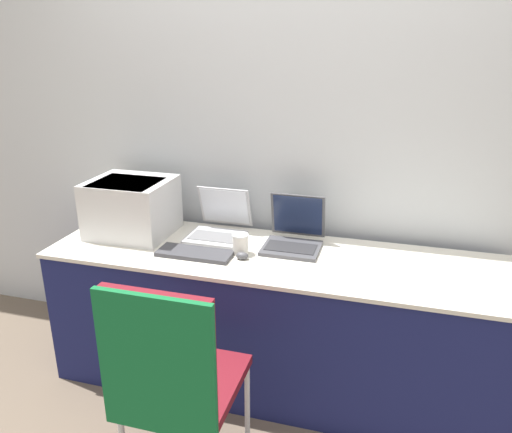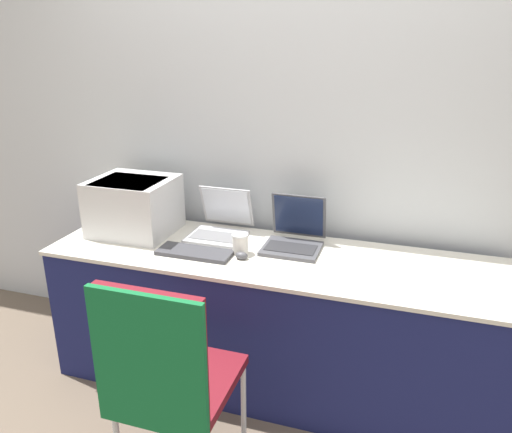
{
  "view_description": "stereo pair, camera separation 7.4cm",
  "coord_description": "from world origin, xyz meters",
  "px_view_note": "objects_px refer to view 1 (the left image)",
  "views": [
    {
      "loc": [
        0.53,
        -1.86,
        1.74
      ],
      "look_at": [
        -0.11,
        0.34,
        0.92
      ],
      "focal_mm": 35.0,
      "sensor_mm": 36.0,
      "label": 1
    },
    {
      "loc": [
        0.6,
        -1.84,
        1.74
      ],
      "look_at": [
        -0.11,
        0.34,
        0.92
      ],
      "focal_mm": 35.0,
      "sensor_mm": 36.0,
      "label": 2
    }
  ],
  "objects_px": {
    "mouse": "(242,256)",
    "chair": "(171,374)",
    "printer": "(131,205)",
    "coffee_cup": "(240,244)",
    "external_keyboard": "(195,253)",
    "laptop_left": "(219,226)",
    "laptop_right": "(294,236)"
  },
  "relations": [
    {
      "from": "laptop_right",
      "to": "external_keyboard",
      "type": "bearing_deg",
      "value": -150.79
    },
    {
      "from": "laptop_left",
      "to": "mouse",
      "type": "distance_m",
      "value": 0.34
    },
    {
      "from": "printer",
      "to": "laptop_left",
      "type": "distance_m",
      "value": 0.48
    },
    {
      "from": "laptop_right",
      "to": "chair",
      "type": "distance_m",
      "value": 1.0
    },
    {
      "from": "laptop_left",
      "to": "laptop_right",
      "type": "bearing_deg",
      "value": -4.47
    },
    {
      "from": "external_keyboard",
      "to": "coffee_cup",
      "type": "distance_m",
      "value": 0.23
    },
    {
      "from": "mouse",
      "to": "external_keyboard",
      "type": "bearing_deg",
      "value": -175.58
    },
    {
      "from": "laptop_left",
      "to": "mouse",
      "type": "height_order",
      "value": "laptop_left"
    },
    {
      "from": "mouse",
      "to": "chair",
      "type": "xyz_separation_m",
      "value": [
        -0.04,
        -0.72,
        -0.16
      ]
    },
    {
      "from": "mouse",
      "to": "laptop_right",
      "type": "bearing_deg",
      "value": 48.32
    },
    {
      "from": "laptop_left",
      "to": "chair",
      "type": "xyz_separation_m",
      "value": [
        0.17,
        -0.98,
        -0.2
      ]
    },
    {
      "from": "external_keyboard",
      "to": "printer",
      "type": "bearing_deg",
      "value": 157.64
    },
    {
      "from": "laptop_left",
      "to": "external_keyboard",
      "type": "relative_size",
      "value": 0.88
    },
    {
      "from": "external_keyboard",
      "to": "mouse",
      "type": "bearing_deg",
      "value": 4.42
    },
    {
      "from": "external_keyboard",
      "to": "chair",
      "type": "xyz_separation_m",
      "value": [
        0.19,
        -0.7,
        -0.15
      ]
    },
    {
      "from": "external_keyboard",
      "to": "coffee_cup",
      "type": "relative_size",
      "value": 3.64
    },
    {
      "from": "mouse",
      "to": "chair",
      "type": "bearing_deg",
      "value": -93.54
    },
    {
      "from": "printer",
      "to": "coffee_cup",
      "type": "bearing_deg",
      "value": -8.57
    },
    {
      "from": "printer",
      "to": "mouse",
      "type": "distance_m",
      "value": 0.7
    },
    {
      "from": "laptop_right",
      "to": "mouse",
      "type": "relative_size",
      "value": 4.84
    },
    {
      "from": "printer",
      "to": "external_keyboard",
      "type": "relative_size",
      "value": 1.13
    },
    {
      "from": "laptop_left",
      "to": "laptop_right",
      "type": "xyz_separation_m",
      "value": [
        0.42,
        -0.03,
        0.0
      ]
    },
    {
      "from": "laptop_left",
      "to": "coffee_cup",
      "type": "bearing_deg",
      "value": -47.01
    },
    {
      "from": "laptop_right",
      "to": "coffee_cup",
      "type": "relative_size",
      "value": 2.93
    },
    {
      "from": "laptop_right",
      "to": "printer",
      "type": "bearing_deg",
      "value": -175.52
    },
    {
      "from": "printer",
      "to": "coffee_cup",
      "type": "distance_m",
      "value": 0.66
    },
    {
      "from": "laptop_left",
      "to": "mouse",
      "type": "bearing_deg",
      "value": -50.74
    },
    {
      "from": "coffee_cup",
      "to": "mouse",
      "type": "bearing_deg",
      "value": -65.47
    },
    {
      "from": "external_keyboard",
      "to": "mouse",
      "type": "height_order",
      "value": "mouse"
    },
    {
      "from": "laptop_left",
      "to": "chair",
      "type": "distance_m",
      "value": 1.01
    },
    {
      "from": "laptop_right",
      "to": "chair",
      "type": "height_order",
      "value": "laptop_right"
    },
    {
      "from": "laptop_left",
      "to": "printer",
      "type": "bearing_deg",
      "value": -167.56
    }
  ]
}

